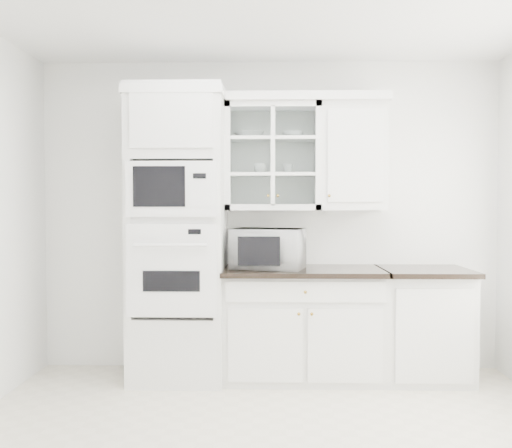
{
  "coord_description": "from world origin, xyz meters",
  "views": [
    {
      "loc": [
        -0.0,
        -3.04,
        1.44
      ],
      "look_at": [
        -0.1,
        1.05,
        1.3
      ],
      "focal_mm": 38.0,
      "sensor_mm": 36.0,
      "label": 1
    }
  ],
  "objects": [
    {
      "name": "countertop_microwave",
      "position": [
        -0.0,
        1.44,
        1.08
      ],
      "size": [
        0.67,
        0.6,
        0.33
      ],
      "primitive_type": "imported",
      "rotation": [
        0.0,
        0.0,
        2.9
      ],
      "color": "white",
      "rests_on": "base_cabinet_run"
    },
    {
      "name": "extra_base_cabinet",
      "position": [
        1.28,
        1.45,
        0.46
      ],
      "size": [
        0.72,
        0.67,
        0.92
      ],
      "color": "silver",
      "rests_on": "ground"
    },
    {
      "name": "oven_column",
      "position": [
        -0.75,
        1.42,
        1.2
      ],
      "size": [
        0.76,
        0.68,
        2.4
      ],
      "color": "silver",
      "rests_on": "ground"
    },
    {
      "name": "cup_a",
      "position": [
        -0.08,
        1.58,
        1.75
      ],
      "size": [
        0.14,
        0.14,
        0.09
      ],
      "primitive_type": "imported",
      "rotation": [
        0.0,
        0.0,
        -0.25
      ],
      "color": "white",
      "rests_on": "upper_cabinet_glass"
    },
    {
      "name": "crown_molding",
      "position": [
        -0.07,
        1.56,
        2.33
      ],
      "size": [
        2.14,
        0.38,
        0.07
      ],
      "primitive_type": "cube",
      "color": "white",
      "rests_on": "room_shell"
    },
    {
      "name": "room_shell",
      "position": [
        0.0,
        0.43,
        1.78
      ],
      "size": [
        4.0,
        3.5,
        2.7
      ],
      "color": "white",
      "rests_on": "ground"
    },
    {
      "name": "upper_cabinet_glass",
      "position": [
        0.03,
        1.58,
        1.85
      ],
      "size": [
        0.8,
        0.33,
        0.9
      ],
      "color": "silver",
      "rests_on": "room_shell"
    },
    {
      "name": "bowl_b",
      "position": [
        0.2,
        1.57,
        2.04
      ],
      "size": [
        0.21,
        0.21,
        0.05
      ],
      "primitive_type": "imported",
      "rotation": [
        0.0,
        0.0,
        -0.26
      ],
      "color": "white",
      "rests_on": "upper_cabinet_glass"
    },
    {
      "name": "bowl_a",
      "position": [
        -0.17,
        1.6,
        2.04
      ],
      "size": [
        0.3,
        0.3,
        0.06
      ],
      "primitive_type": "imported",
      "rotation": [
        0.0,
        0.0,
        0.32
      ],
      "color": "white",
      "rests_on": "upper_cabinet_glass"
    },
    {
      "name": "upper_cabinet_solid",
      "position": [
        0.71,
        1.58,
        1.85
      ],
      "size": [
        0.55,
        0.33,
        0.9
      ],
      "primitive_type": "cube",
      "color": "silver",
      "rests_on": "room_shell"
    },
    {
      "name": "cup_b",
      "position": [
        0.16,
        1.58,
        1.75
      ],
      "size": [
        0.1,
        0.1,
        0.09
      ],
      "primitive_type": "imported",
      "rotation": [
        0.0,
        0.0,
        -0.13
      ],
      "color": "white",
      "rests_on": "upper_cabinet_glass"
    },
    {
      "name": "base_cabinet_run",
      "position": [
        0.28,
        1.45,
        0.46
      ],
      "size": [
        1.32,
        0.67,
        0.92
      ],
      "color": "silver",
      "rests_on": "ground"
    }
  ]
}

